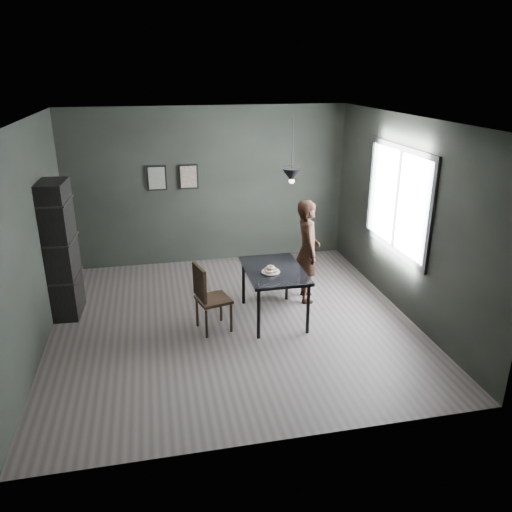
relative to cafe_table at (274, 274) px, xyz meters
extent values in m
plane|color=#3D3634|center=(-0.60, 0.00, -0.67)|extent=(5.00, 5.00, 0.00)
cube|color=black|center=(-0.60, 2.50, 0.73)|extent=(5.00, 0.10, 2.80)
cube|color=silver|center=(-0.60, 0.00, 2.13)|extent=(5.00, 5.00, 0.02)
cube|color=white|center=(1.88, 0.20, 0.93)|extent=(0.02, 1.80, 1.40)
cube|color=black|center=(1.87, 0.20, 0.93)|extent=(0.04, 1.96, 1.56)
cube|color=black|center=(0.00, 0.00, 0.06)|extent=(0.80, 1.20, 0.04)
cylinder|color=black|center=(-0.34, -0.54, -0.32)|extent=(0.05, 0.05, 0.71)
cylinder|color=black|center=(0.34, -0.54, -0.32)|extent=(0.05, 0.05, 0.71)
cylinder|color=black|center=(-0.34, 0.54, -0.32)|extent=(0.05, 0.05, 0.71)
cylinder|color=black|center=(0.34, 0.54, -0.32)|extent=(0.05, 0.05, 0.71)
cylinder|color=white|center=(-0.08, -0.11, 0.08)|extent=(0.23, 0.23, 0.01)
torus|color=beige|center=(-0.03, -0.11, 0.11)|extent=(0.12, 0.12, 0.04)
torus|color=beige|center=(-0.10, -0.06, 0.11)|extent=(0.12, 0.12, 0.04)
torus|color=beige|center=(-0.11, -0.15, 0.11)|extent=(0.12, 0.12, 0.04)
torus|color=beige|center=(-0.08, -0.11, 0.15)|extent=(0.15, 0.15, 0.06)
imported|color=black|center=(0.64, 0.50, 0.12)|extent=(0.46, 0.63, 1.59)
cube|color=black|center=(-0.89, -0.17, -0.22)|extent=(0.51, 0.51, 0.04)
cube|color=black|center=(-1.07, -0.21, 0.07)|extent=(0.14, 0.41, 0.46)
cylinder|color=black|center=(-1.01, -0.39, -0.47)|extent=(0.04, 0.04, 0.41)
cylinder|color=black|center=(-0.67, -0.29, -0.47)|extent=(0.04, 0.04, 0.41)
cylinder|color=black|center=(-1.11, -0.04, -0.47)|extent=(0.04, 0.04, 0.41)
cylinder|color=black|center=(-0.76, 0.05, -0.47)|extent=(0.04, 0.04, 0.41)
cube|color=black|center=(-2.92, 0.75, 0.31)|extent=(0.41, 0.68, 1.97)
cylinder|color=black|center=(0.25, 0.10, 1.75)|extent=(0.01, 0.01, 0.75)
cone|color=black|center=(0.25, 0.10, 1.38)|extent=(0.28, 0.28, 0.18)
sphere|color=#FFE0B2|center=(0.25, 0.10, 1.30)|extent=(0.07, 0.07, 0.07)
cube|color=black|center=(-1.50, 2.47, 0.93)|extent=(0.34, 0.03, 0.44)
cube|color=#415B4B|center=(-1.50, 2.45, 0.93)|extent=(0.28, 0.01, 0.38)
cube|color=black|center=(-0.95, 2.47, 0.93)|extent=(0.34, 0.03, 0.44)
cube|color=brown|center=(-0.95, 2.45, 0.93)|extent=(0.28, 0.01, 0.38)
camera|label=1|loc=(-1.59, -6.27, 2.73)|focal=35.00mm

